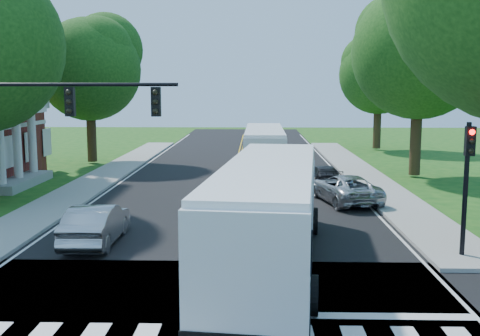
{
  "coord_description": "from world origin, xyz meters",
  "views": [
    {
      "loc": [
        1.3,
        -11.77,
        5.63
      ],
      "look_at": [
        0.69,
        10.92,
        2.4
      ],
      "focal_mm": 42.0,
      "sensor_mm": 36.0,
      "label": 1
    }
  ],
  "objects_px": {
    "bus_lead": "(269,212)",
    "dark_sedan": "(324,176)",
    "suv": "(345,189)",
    "bus_follow": "(264,149)",
    "signal_ne": "(467,171)",
    "hatchback": "(96,224)",
    "signal_nw": "(37,127)"
  },
  "relations": [
    {
      "from": "bus_lead",
      "to": "dark_sedan",
      "type": "xyz_separation_m",
      "value": [
        3.56,
        14.92,
        -1.15
      ]
    },
    {
      "from": "suv",
      "to": "bus_follow",
      "type": "bearing_deg",
      "value": -81.0
    },
    {
      "from": "signal_ne",
      "to": "hatchback",
      "type": "bearing_deg",
      "value": 173.19
    },
    {
      "from": "bus_follow",
      "to": "suv",
      "type": "bearing_deg",
      "value": 112.06
    },
    {
      "from": "signal_nw",
      "to": "signal_ne",
      "type": "height_order",
      "value": "signal_nw"
    },
    {
      "from": "signal_nw",
      "to": "dark_sedan",
      "type": "distance_m",
      "value": 18.4
    },
    {
      "from": "signal_ne",
      "to": "bus_lead",
      "type": "xyz_separation_m",
      "value": [
        -6.45,
        -0.8,
        -1.21
      ]
    },
    {
      "from": "signal_nw",
      "to": "dark_sedan",
      "type": "relative_size",
      "value": 1.76
    },
    {
      "from": "bus_lead",
      "to": "suv",
      "type": "bearing_deg",
      "value": -105.6
    },
    {
      "from": "dark_sedan",
      "to": "hatchback",
      "type": "bearing_deg",
      "value": 48.72
    },
    {
      "from": "signal_ne",
      "to": "bus_follow",
      "type": "relative_size",
      "value": 0.38
    },
    {
      "from": "signal_nw",
      "to": "signal_ne",
      "type": "bearing_deg",
      "value": 0.05
    },
    {
      "from": "bus_lead",
      "to": "signal_nw",
      "type": "bearing_deg",
      "value": 0.3
    },
    {
      "from": "hatchback",
      "to": "signal_nw",
      "type": "bearing_deg",
      "value": 46.64
    },
    {
      "from": "signal_nw",
      "to": "suv",
      "type": "bearing_deg",
      "value": 38.54
    },
    {
      "from": "suv",
      "to": "signal_nw",
      "type": "bearing_deg",
      "value": 25.94
    },
    {
      "from": "signal_ne",
      "to": "bus_lead",
      "type": "relative_size",
      "value": 0.34
    },
    {
      "from": "signal_nw",
      "to": "hatchback",
      "type": "height_order",
      "value": "signal_nw"
    },
    {
      "from": "signal_ne",
      "to": "hatchback",
      "type": "relative_size",
      "value": 0.98
    },
    {
      "from": "hatchback",
      "to": "dark_sedan",
      "type": "height_order",
      "value": "hatchback"
    },
    {
      "from": "signal_ne",
      "to": "dark_sedan",
      "type": "bearing_deg",
      "value": 101.55
    },
    {
      "from": "signal_nw",
      "to": "bus_follow",
      "type": "height_order",
      "value": "signal_nw"
    },
    {
      "from": "dark_sedan",
      "to": "suv",
      "type": "bearing_deg",
      "value": 91.93
    },
    {
      "from": "signal_nw",
      "to": "bus_follow",
      "type": "bearing_deg",
      "value": 67.77
    },
    {
      "from": "hatchback",
      "to": "suv",
      "type": "distance_m",
      "value": 12.84
    },
    {
      "from": "hatchback",
      "to": "dark_sedan",
      "type": "relative_size",
      "value": 1.1
    },
    {
      "from": "signal_nw",
      "to": "bus_lead",
      "type": "relative_size",
      "value": 0.55
    },
    {
      "from": "signal_ne",
      "to": "dark_sedan",
      "type": "distance_m",
      "value": 14.6
    },
    {
      "from": "signal_ne",
      "to": "suv",
      "type": "xyz_separation_m",
      "value": [
        -2.43,
        9.25,
        -2.26
      ]
    },
    {
      "from": "signal_nw",
      "to": "suv",
      "type": "height_order",
      "value": "signal_nw"
    },
    {
      "from": "bus_follow",
      "to": "hatchback",
      "type": "height_order",
      "value": "bus_follow"
    },
    {
      "from": "suv",
      "to": "hatchback",
      "type": "bearing_deg",
      "value": 24.49
    }
  ]
}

